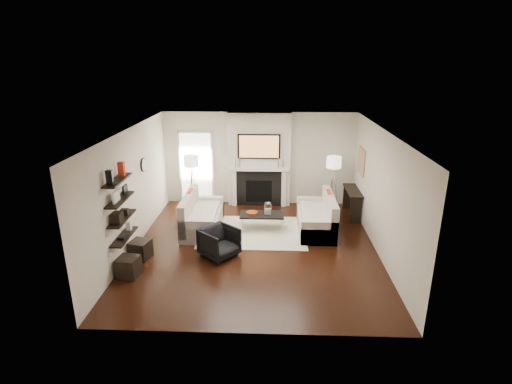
{
  "coord_description": "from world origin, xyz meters",
  "views": [
    {
      "loc": [
        0.35,
        -8.26,
        4.17
      ],
      "look_at": [
        0.0,
        0.6,
        1.15
      ],
      "focal_mm": 28.0,
      "sensor_mm": 36.0,
      "label": 1
    }
  ],
  "objects_px": {
    "loveseat_right_base": "(315,223)",
    "lamp_left_shade": "(191,161)",
    "coffee_table": "(262,215)",
    "lamp_right_shade": "(334,162)",
    "armchair": "(219,241)",
    "loveseat_left_base": "(203,222)",
    "ottoman_near": "(140,249)"
  },
  "relations": [
    {
      "from": "armchair",
      "to": "lamp_left_shade",
      "type": "height_order",
      "value": "lamp_left_shade"
    },
    {
      "from": "loveseat_right_base",
      "to": "armchair",
      "type": "bearing_deg",
      "value": -146.98
    },
    {
      "from": "loveseat_left_base",
      "to": "lamp_left_shade",
      "type": "height_order",
      "value": "lamp_left_shade"
    },
    {
      "from": "loveseat_left_base",
      "to": "lamp_right_shade",
      "type": "height_order",
      "value": "lamp_right_shade"
    },
    {
      "from": "coffee_table",
      "to": "lamp_left_shade",
      "type": "relative_size",
      "value": 2.75
    },
    {
      "from": "coffee_table",
      "to": "armchair",
      "type": "bearing_deg",
      "value": -121.24
    },
    {
      "from": "loveseat_right_base",
      "to": "coffee_table",
      "type": "relative_size",
      "value": 1.64
    },
    {
      "from": "loveseat_left_base",
      "to": "coffee_table",
      "type": "bearing_deg",
      "value": 2.64
    },
    {
      "from": "coffee_table",
      "to": "lamp_right_shade",
      "type": "height_order",
      "value": "lamp_right_shade"
    },
    {
      "from": "loveseat_left_base",
      "to": "lamp_left_shade",
      "type": "distance_m",
      "value": 1.88
    },
    {
      "from": "armchair",
      "to": "lamp_left_shade",
      "type": "xyz_separation_m",
      "value": [
        -1.09,
        2.72,
        1.09
      ]
    },
    {
      "from": "ottoman_near",
      "to": "lamp_left_shade",
      "type": "bearing_deg",
      "value": 77.81
    },
    {
      "from": "loveseat_right_base",
      "to": "lamp_left_shade",
      "type": "bearing_deg",
      "value": 159.25
    },
    {
      "from": "loveseat_left_base",
      "to": "lamp_right_shade",
      "type": "relative_size",
      "value": 4.5
    },
    {
      "from": "lamp_left_shade",
      "to": "ottoman_near",
      "type": "xyz_separation_m",
      "value": [
        -0.62,
        -2.87,
        -1.25
      ]
    },
    {
      "from": "loveseat_right_base",
      "to": "lamp_left_shade",
      "type": "xyz_separation_m",
      "value": [
        -3.33,
        1.26,
        1.24
      ]
    },
    {
      "from": "loveseat_left_base",
      "to": "coffee_table",
      "type": "distance_m",
      "value": 1.51
    },
    {
      "from": "loveseat_left_base",
      "to": "loveseat_right_base",
      "type": "bearing_deg",
      "value": 1.19
    },
    {
      "from": "loveseat_right_base",
      "to": "ottoman_near",
      "type": "height_order",
      "value": "loveseat_right_base"
    },
    {
      "from": "armchair",
      "to": "lamp_right_shade",
      "type": "distance_m",
      "value": 4.07
    },
    {
      "from": "loveseat_right_base",
      "to": "armchair",
      "type": "xyz_separation_m",
      "value": [
        -2.24,
        -1.46,
        0.15
      ]
    },
    {
      "from": "coffee_table",
      "to": "loveseat_right_base",
      "type": "bearing_deg",
      "value": -0.42
    },
    {
      "from": "lamp_left_shade",
      "to": "loveseat_left_base",
      "type": "bearing_deg",
      "value": -69.75
    },
    {
      "from": "loveseat_left_base",
      "to": "armchair",
      "type": "bearing_deg",
      "value": -66.7
    },
    {
      "from": "armchair",
      "to": "loveseat_right_base",
      "type": "bearing_deg",
      "value": -15.61
    },
    {
      "from": "loveseat_left_base",
      "to": "loveseat_right_base",
      "type": "relative_size",
      "value": 1.0
    },
    {
      "from": "armchair",
      "to": "loveseat_left_base",
      "type": "bearing_deg",
      "value": 64.67
    },
    {
      "from": "lamp_left_shade",
      "to": "lamp_right_shade",
      "type": "distance_m",
      "value": 3.9
    },
    {
      "from": "ottoman_near",
      "to": "lamp_right_shade",
      "type": "bearing_deg",
      "value": 32.58
    },
    {
      "from": "coffee_table",
      "to": "lamp_right_shade",
      "type": "relative_size",
      "value": 2.75
    },
    {
      "from": "loveseat_right_base",
      "to": "lamp_right_shade",
      "type": "height_order",
      "value": "lamp_right_shade"
    },
    {
      "from": "loveseat_left_base",
      "to": "lamp_right_shade",
      "type": "distance_m",
      "value": 3.87
    }
  ]
}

